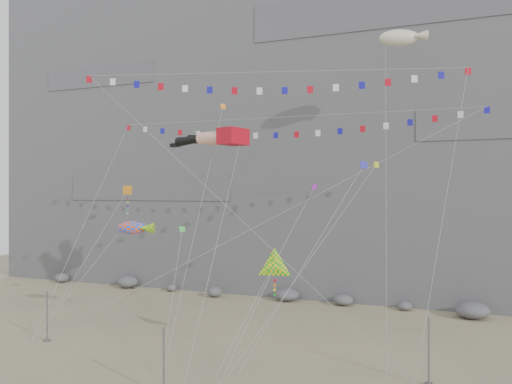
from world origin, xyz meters
TOP-DOWN VIEW (x-y plane):
  - ground at (0.00, 0.00)m, footprint 120.00×120.00m
  - cliff at (0.00, 32.00)m, footprint 80.00×28.00m
  - talus_boulders at (0.00, 17.00)m, footprint 60.00×3.00m
  - anchor_pole_left at (-13.00, -3.32)m, footprint 0.12×0.12m
  - anchor_pole_center at (0.87, -9.07)m, footprint 0.12×0.12m
  - anchor_pole_right at (14.79, -2.11)m, footprint 0.12×0.12m
  - legs_kite at (-2.71, 4.95)m, footprint 9.50×16.42m
  - flag_banner_upper at (1.86, 10.72)m, footprint 34.01×15.83m
  - flag_banner_lower at (3.16, 3.06)m, footprint 28.32×9.56m
  - harlequin_kite at (-9.63, 2.25)m, footprint 5.26×6.53m
  - fish_windsock at (-8.32, 1.10)m, footprint 7.41×6.54m
  - delta_kite at (4.95, -1.68)m, footprint 3.05×5.87m
  - blimp_windsock at (11.88, 12.46)m, footprint 4.59×15.99m
  - small_kite_a at (-3.00, 7.12)m, footprint 2.61×14.02m
  - small_kite_b at (5.88, 5.09)m, footprint 4.14×11.52m
  - small_kite_c at (-3.12, 0.09)m, footprint 3.11×7.87m
  - small_kite_d at (10.30, 7.16)m, footprint 8.00×13.59m
  - small_kite_e at (10.21, 2.04)m, footprint 7.39×7.83m

SIDE VIEW (x-z plane):
  - ground at x=0.00m, z-range 0.00..0.00m
  - talus_boulders at x=0.00m, z-range 0.00..1.20m
  - anchor_pole_left at x=-13.00m, z-range 0.00..3.85m
  - anchor_pole_center at x=0.87m, z-range 0.00..3.87m
  - anchor_pole_right at x=14.79m, z-range 0.00..4.05m
  - delta_kite at x=4.95m, z-range 2.11..10.88m
  - small_kite_c at x=-3.12m, z-range 2.69..14.25m
  - fish_windsock at x=-8.32m, z-range 2.87..14.30m
  - harlequin_kite at x=-9.63m, z-range 4.80..18.43m
  - small_kite_b at x=5.88m, z-range 3.45..19.97m
  - small_kite_e at x=10.21m, z-range 4.92..21.53m
  - small_kite_d at x=10.30m, z-range 3.23..23.48m
  - legs_kite at x=-2.71m, z-range 5.53..26.64m
  - flag_banner_upper at x=1.86m, z-range 4.25..32.69m
  - small_kite_a at x=-3.00m, z-range 7.01..30.49m
  - flag_banner_lower at x=3.16m, z-range 8.77..32.86m
  - cliff at x=0.00m, z-range 0.00..50.00m
  - blimp_windsock at x=11.88m, z-range 10.64..39.75m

